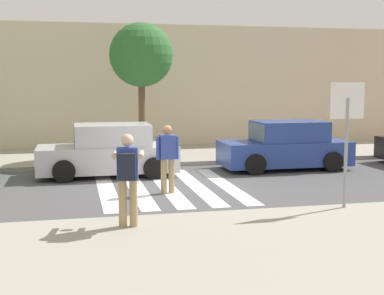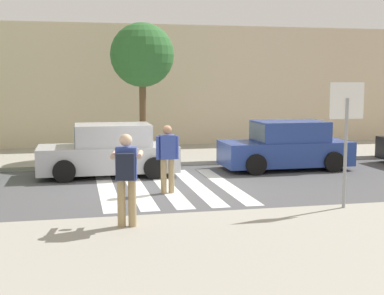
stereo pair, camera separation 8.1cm
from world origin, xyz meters
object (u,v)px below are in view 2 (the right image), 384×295
at_px(parked_car_silver, 109,152).
at_px(parked_car_blue, 286,147).
at_px(street_tree_center, 142,56).
at_px(photographer_with_backpack, 126,172).
at_px(pedestrian_crossing, 167,155).
at_px(stop_sign, 346,117).

height_order(parked_car_silver, parked_car_blue, same).
relative_size(parked_car_blue, street_tree_center, 0.87).
xyz_separation_m(photographer_with_backpack, parked_car_silver, (0.08, 6.31, -0.44)).
bearing_deg(street_tree_center, parked_car_silver, -115.39).
xyz_separation_m(pedestrian_crossing, street_tree_center, (0.11, 5.78, 2.73)).
relative_size(photographer_with_backpack, parked_car_blue, 0.42).
xyz_separation_m(stop_sign, street_tree_center, (-3.20, 8.66, 1.62)).
bearing_deg(photographer_with_backpack, parked_car_blue, 47.87).
bearing_deg(stop_sign, street_tree_center, 110.28).
bearing_deg(parked_car_blue, parked_car_silver, 180.00).
bearing_deg(parked_car_silver, photographer_with_backpack, -90.74).
bearing_deg(parked_car_silver, pedestrian_crossing, -66.34).
height_order(stop_sign, street_tree_center, street_tree_center).
bearing_deg(stop_sign, pedestrian_crossing, 138.96).
xyz_separation_m(parked_car_silver, parked_car_blue, (5.63, -0.00, 0.00)).
xyz_separation_m(parked_car_silver, street_tree_center, (1.37, 2.90, 2.97)).
relative_size(pedestrian_crossing, parked_car_silver, 0.42).
bearing_deg(parked_car_blue, pedestrian_crossing, -146.50).
distance_m(parked_car_silver, street_tree_center, 4.37).
distance_m(photographer_with_backpack, parked_car_blue, 8.52).
bearing_deg(street_tree_center, pedestrian_crossing, -91.08).
distance_m(stop_sign, photographer_with_backpack, 4.78).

